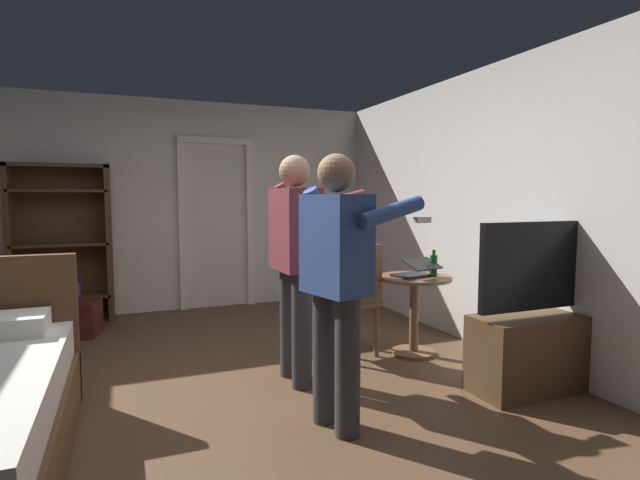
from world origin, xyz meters
The scene contains 14 objects.
ground_plane centered at (0.00, 0.00, 0.00)m, with size 6.49×6.49×0.00m, color brown.
wall_back centered at (0.00, 3.01, 1.28)m, with size 5.18×0.12×2.56m, color silver.
wall_right centered at (2.53, 0.00, 1.28)m, with size 0.12×6.14×2.56m, color silver.
doorway_frame centered at (0.52, 2.93, 1.22)m, with size 0.93×0.08×2.13m.
bookshelf centered at (-1.21, 2.79, 0.95)m, with size 1.03×0.32×1.75m.
tv_flatscreen centered at (2.17, -0.64, 0.37)m, with size 1.08×0.40×1.23m.
side_table centered at (1.79, 0.38, 0.47)m, with size 0.64×0.64×0.70m.
laptop centered at (1.77, 0.33, 0.75)m, with size 0.39×0.39×0.17m.
bottle_on_table centered at (1.93, 0.30, 0.80)m, with size 0.06×0.06×0.24m.
wooden_chair centered at (1.26, 0.50, 0.54)m, with size 0.48×0.48×0.99m.
person_blue_shirt centered at (0.59, -0.65, 0.95)m, with size 0.74×0.59×1.65m.
person_striped_shirt centered at (0.61, 0.16, 1.00)m, with size 0.64×0.62×1.70m.
suitcase_dark centered at (-1.29, 2.09, 0.20)m, with size 0.45×0.30×0.39m, color #1E2D38.
suitcase_small centered at (-1.13, 2.15, 0.18)m, with size 0.59×0.37×0.36m, color #4C1919.
Camera 1 is at (-0.59, -3.27, 1.40)m, focal length 27.58 mm.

